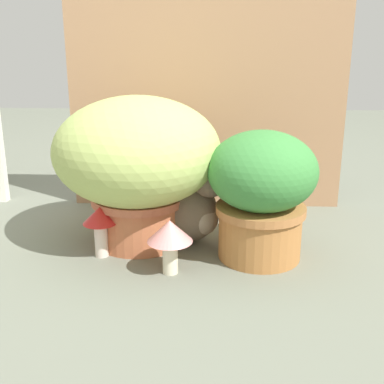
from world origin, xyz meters
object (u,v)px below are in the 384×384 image
Objects in this scene: grass_planter at (137,160)px; cat at (186,206)px; mushroom_ornament_pink at (168,235)px; mushroom_ornament_red at (100,222)px; leafy_planter at (262,190)px.

cat is (0.15, 0.01, -0.15)m from grass_planter.
grass_planter is 0.29m from mushroom_ornament_pink.
grass_planter is 3.29× the size of mushroom_ornament_red.
grass_planter is at bearing -176.13° from cat.
mushroom_ornament_red is at bearing -177.55° from leafy_planter.
cat reaches higher than mushroom_ornament_red.
mushroom_ornament_pink is at bearing -24.94° from mushroom_ornament_red.
grass_planter is 3.26× the size of mushroom_ornament_pink.
grass_planter is 0.21m from cat.
mushroom_ornament_red is at bearing 155.06° from mushroom_ornament_pink.
cat is (-0.23, 0.11, -0.09)m from leafy_planter.
cat is at bearing 154.35° from leafy_planter.
leafy_planter is at bearing 2.45° from mushroom_ornament_red.
mushroom_ornament_pink reaches higher than mushroom_ornament_red.
mushroom_ornament_pink is (-0.27, -0.12, -0.10)m from leafy_planter.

